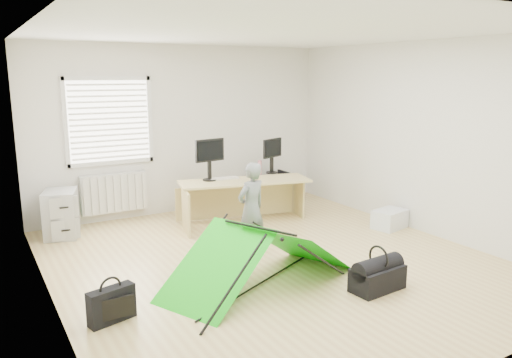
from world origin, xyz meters
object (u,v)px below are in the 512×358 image
office_chair (274,187)px  thermos (260,167)px  desk (245,202)px  person (251,209)px  monitor_right (272,161)px  laptop_bag (112,305)px  monitor_left (209,165)px  filing_cabinet (61,214)px  storage_crate (390,219)px  kite (259,257)px  duffel_bag (377,278)px

office_chair → thermos: bearing=42.4°
desk → person: 1.36m
monitor_right → laptop_bag: size_ratio=0.98×
monitor_left → laptop_bag: size_ratio=1.10×
laptop_bag → person: bearing=10.0°
filing_cabinet → thermos: size_ratio=2.92×
storage_crate → laptop_bag: 4.37m
filing_cabinet → office_chair: 3.58m
laptop_bag → monitor_left: bearing=33.8°
desk → kite: bearing=-101.7°
kite → filing_cabinet: bearing=93.6°
monitor_right → office_chair: size_ratio=0.71×
monitor_left → kite: (-0.54, -2.37, -0.58)m
office_chair → kite: (-2.04, -2.94, 0.05)m
person → laptop_bag: (-2.00, -0.92, -0.42)m
monitor_left → kite: bearing=-110.4°
desk → monitor_left: monitor_left is taller
person → thermos: bearing=-139.3°
office_chair → person: bearing=52.1°
desk → duffel_bag: desk is taller
monitor_right → desk: bearing=-178.4°
storage_crate → filing_cabinet: bearing=154.2°
person → storage_crate: bearing=162.1°
monitor_right → thermos: monitor_right is taller
kite → duffel_bag: bearing=-60.7°
office_chair → storage_crate: size_ratio=1.23×
filing_cabinet → thermos: bearing=8.6°
desk → kite: size_ratio=0.94×
monitor_left → laptop_bag: 3.27m
filing_cabinet → kite: (1.54, -2.84, -0.01)m
filing_cabinet → laptop_bag: filing_cabinet is taller
monitor_right → laptop_bag: monitor_right is taller
filing_cabinet → person: person is taller
desk → monitor_left: size_ratio=4.06×
duffel_bag → monitor_left: bearing=94.1°
monitor_right → duffel_bag: size_ratio=0.74×
monitor_left → office_chair: bearing=13.0°
monitor_left → duffel_bag: monitor_left is taller
filing_cabinet → desk: bearing=1.2°
monitor_left → storage_crate: monitor_left is taller
monitor_right → person: bearing=-150.4°
monitor_left → duffel_bag: 3.23m
laptop_bag → monitor_right: bearing=21.9°
person → kite: bearing=50.0°
storage_crate → duffel_bag: size_ratio=0.84×
monitor_left → storage_crate: (2.18, -1.58, -0.76)m
monitor_left → filing_cabinet: bearing=159.6°
desk → thermos: (0.43, 0.28, 0.45)m
desk → kite: 2.33m
monitor_left → laptop_bag: bearing=-139.3°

